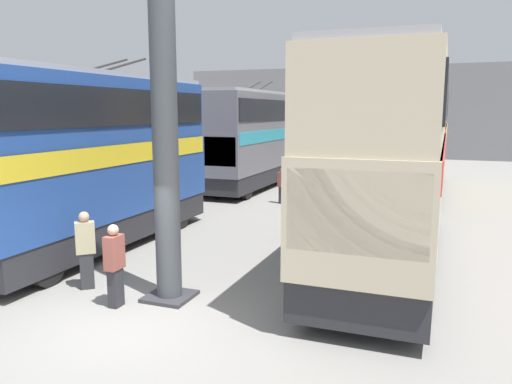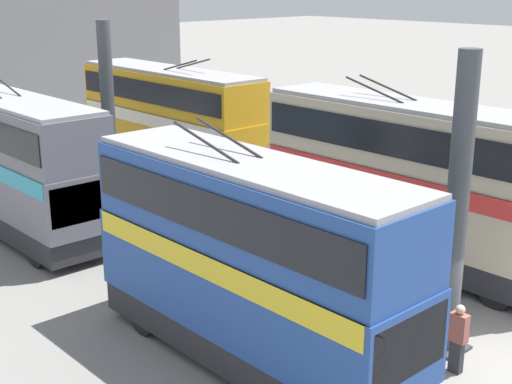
{
  "view_description": "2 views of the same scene",
  "coord_description": "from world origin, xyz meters",
  "px_view_note": "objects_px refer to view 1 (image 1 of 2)",
  "views": [
    {
      "loc": [
        -7.28,
        -5.38,
        3.98
      ],
      "look_at": [
        7.72,
        0.35,
        1.37
      ],
      "focal_mm": 35.0,
      "sensor_mm": 36.0,
      "label": 1
    },
    {
      "loc": [
        -7.04,
        14.31,
        8.91
      ],
      "look_at": [
        9.05,
        -0.35,
        2.39
      ],
      "focal_mm": 50.0,
      "sensor_mm": 36.0,
      "label": 2
    }
  ],
  "objects_px": {
    "bus_left_near": "(392,151)",
    "oil_drum": "(298,240)",
    "bus_right_mid": "(251,134)",
    "person_by_right_row": "(86,248)",
    "bus_right_near": "(93,151)",
    "person_aisle_foreground": "(115,263)",
    "person_aisle_midway": "(283,185)",
    "bus_left_far": "(419,133)"
  },
  "relations": [
    {
      "from": "bus_left_near",
      "to": "oil_drum",
      "type": "xyz_separation_m",
      "value": [
        -0.02,
        2.44,
        -2.57
      ]
    },
    {
      "from": "bus_right_mid",
      "to": "person_by_right_row",
      "type": "relative_size",
      "value": 5.25
    },
    {
      "from": "bus_right_mid",
      "to": "bus_right_near",
      "type": "bearing_deg",
      "value": 180.0
    },
    {
      "from": "bus_right_mid",
      "to": "oil_drum",
      "type": "relative_size",
      "value": 11.44
    },
    {
      "from": "person_by_right_row",
      "to": "person_aisle_foreground",
      "type": "relative_size",
      "value": 1.03
    },
    {
      "from": "person_aisle_midway",
      "to": "bus_right_near",
      "type": "bearing_deg",
      "value": -3.31
    },
    {
      "from": "person_by_right_row",
      "to": "oil_drum",
      "type": "relative_size",
      "value": 2.18
    },
    {
      "from": "bus_left_far",
      "to": "person_aisle_foreground",
      "type": "xyz_separation_m",
      "value": [
        -18.1,
        4.88,
        -1.99
      ]
    },
    {
      "from": "bus_left_near",
      "to": "person_aisle_foreground",
      "type": "relative_size",
      "value": 6.14
    },
    {
      "from": "bus_right_near",
      "to": "person_by_right_row",
      "type": "height_order",
      "value": "bus_right_near"
    },
    {
      "from": "bus_left_near",
      "to": "person_by_right_row",
      "type": "distance_m",
      "value": 7.81
    },
    {
      "from": "bus_right_mid",
      "to": "bus_left_near",
      "type": "bearing_deg",
      "value": -143.08
    },
    {
      "from": "bus_left_near",
      "to": "oil_drum",
      "type": "height_order",
      "value": "bus_left_near"
    },
    {
      "from": "bus_left_near",
      "to": "bus_right_near",
      "type": "relative_size",
      "value": 1.17
    },
    {
      "from": "person_by_right_row",
      "to": "bus_left_near",
      "type": "bearing_deg",
      "value": 83.59
    },
    {
      "from": "bus_right_mid",
      "to": "person_aisle_midway",
      "type": "height_order",
      "value": "bus_right_mid"
    },
    {
      "from": "bus_right_mid",
      "to": "person_by_right_row",
      "type": "xyz_separation_m",
      "value": [
        -15.26,
        -2.03,
        -1.89
      ]
    },
    {
      "from": "bus_left_near",
      "to": "person_by_right_row",
      "type": "relative_size",
      "value": 5.97
    },
    {
      "from": "person_by_right_row",
      "to": "person_aisle_midway",
      "type": "distance_m",
      "value": 11.6
    },
    {
      "from": "person_aisle_foreground",
      "to": "person_by_right_row",
      "type": "bearing_deg",
      "value": 151.99
    },
    {
      "from": "bus_right_mid",
      "to": "person_aisle_midway",
      "type": "relative_size",
      "value": 5.89
    },
    {
      "from": "person_aisle_midway",
      "to": "person_aisle_foreground",
      "type": "relative_size",
      "value": 0.92
    },
    {
      "from": "bus_left_near",
      "to": "person_aisle_midway",
      "type": "height_order",
      "value": "bus_left_near"
    },
    {
      "from": "bus_left_far",
      "to": "oil_drum",
      "type": "height_order",
      "value": "bus_left_far"
    },
    {
      "from": "person_by_right_row",
      "to": "person_aisle_midway",
      "type": "xyz_separation_m",
      "value": [
        11.57,
        -0.91,
        -0.12
      ]
    },
    {
      "from": "bus_right_mid",
      "to": "bus_left_far",
      "type": "bearing_deg",
      "value": -75.04
    },
    {
      "from": "person_aisle_foreground",
      "to": "oil_drum",
      "type": "height_order",
      "value": "person_aisle_foreground"
    },
    {
      "from": "bus_left_near",
      "to": "bus_right_mid",
      "type": "height_order",
      "value": "bus_left_near"
    },
    {
      "from": "bus_left_far",
      "to": "person_by_right_row",
      "type": "distance_m",
      "value": 18.6
    },
    {
      "from": "bus_right_near",
      "to": "person_by_right_row",
      "type": "relative_size",
      "value": 5.12
    },
    {
      "from": "person_aisle_foreground",
      "to": "bus_left_near",
      "type": "bearing_deg",
      "value": 45.23
    },
    {
      "from": "bus_left_far",
      "to": "bus_right_mid",
      "type": "bearing_deg",
      "value": 104.96
    },
    {
      "from": "bus_left_near",
      "to": "person_aisle_foreground",
      "type": "height_order",
      "value": "bus_left_near"
    },
    {
      "from": "bus_left_far",
      "to": "bus_left_near",
      "type": "bearing_deg",
      "value": 180.0
    },
    {
      "from": "oil_drum",
      "to": "person_aisle_foreground",
      "type": "bearing_deg",
      "value": 154.13
    },
    {
      "from": "bus_left_near",
      "to": "person_aisle_foreground",
      "type": "distance_m",
      "value": 7.31
    },
    {
      "from": "bus_right_mid",
      "to": "person_by_right_row",
      "type": "distance_m",
      "value": 15.51
    },
    {
      "from": "bus_left_far",
      "to": "bus_right_near",
      "type": "bearing_deg",
      "value": 150.63
    },
    {
      "from": "bus_left_near",
      "to": "bus_left_far",
      "type": "relative_size",
      "value": 1.0
    },
    {
      "from": "bus_left_far",
      "to": "oil_drum",
      "type": "bearing_deg",
      "value": 169.42
    },
    {
      "from": "bus_left_near",
      "to": "bus_right_near",
      "type": "bearing_deg",
      "value": 100.16
    },
    {
      "from": "person_aisle_foreground",
      "to": "bus_left_far",
      "type": "bearing_deg",
      "value": 74.21
    }
  ]
}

